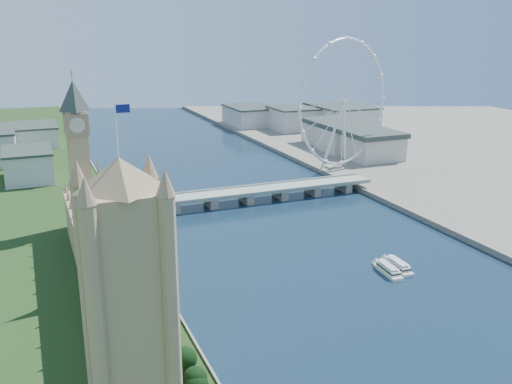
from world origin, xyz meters
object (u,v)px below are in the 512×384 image
london_eye (344,103)px  tour_boat_far (388,273)px  victoria_tower (128,296)px  tour_boat_near (397,269)px

london_eye → tour_boat_far: (-95.56, -215.50, -67.52)m
tour_boat_far → victoria_tower: bearing=-147.0°
tour_boat_near → tour_boat_far: tour_boat_near is taller
tour_boat_far → london_eye: bearing=71.1°
victoria_tower → tour_boat_far: size_ratio=4.23×
victoria_tower → tour_boat_far: 188.51m
london_eye → tour_boat_far: london_eye is taller
london_eye → tour_boat_near: london_eye is taller
london_eye → tour_boat_far: bearing=-113.9°
london_eye → tour_boat_near: bearing=-112.2°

